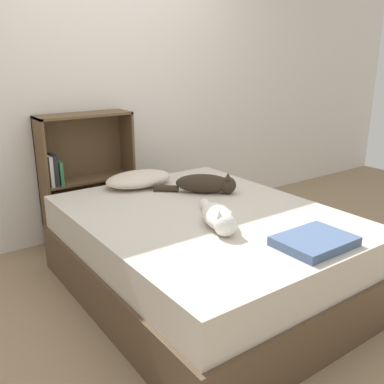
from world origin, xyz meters
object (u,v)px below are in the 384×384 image
(cat_light, at_px, (219,217))
(bookshelf, at_px, (84,177))
(bed, at_px, (205,253))
(pillow, at_px, (139,179))
(cat_dark, at_px, (207,184))

(cat_light, distance_m, bookshelf, 1.55)
(bed, xyz_separation_m, pillow, (-0.06, 0.77, 0.34))
(cat_light, height_order, bookshelf, bookshelf)
(cat_dark, bearing_deg, cat_light, -79.84)
(cat_light, relative_size, bookshelf, 0.48)
(bed, relative_size, cat_light, 3.72)
(bed, relative_size, cat_dark, 3.94)
(bed, relative_size, bookshelf, 1.79)
(bed, height_order, pillow, pillow)
(cat_light, distance_m, cat_dark, 0.66)
(pillow, height_order, bookshelf, bookshelf)
(bed, height_order, cat_light, cat_light)
(pillow, height_order, cat_light, cat_light)
(cat_light, bearing_deg, pillow, -158.44)
(bed, xyz_separation_m, cat_dark, (0.26, 0.32, 0.35))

